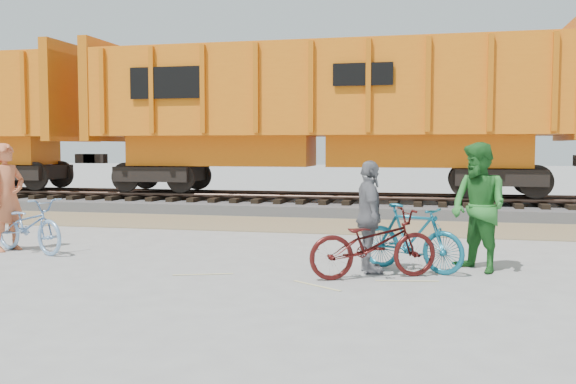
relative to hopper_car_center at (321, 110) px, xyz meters
name	(u,v)px	position (x,y,z in m)	size (l,w,h in m)	color
ground	(280,268)	(0.92, -9.00, -3.01)	(120.00, 120.00, 0.00)	#9E9E99
gravel_strip	(333,226)	(0.92, -3.50, -3.00)	(120.00, 3.00, 0.02)	#8B7E56
ballast_bed	(351,207)	(0.92, 0.00, -2.86)	(120.00, 4.00, 0.30)	slate
track	(351,196)	(0.92, 0.00, -2.53)	(120.00, 2.60, 0.24)	black
hopper_car_center	(321,110)	(0.00, 0.00, 0.00)	(14.00, 3.13, 4.65)	black
bicycle_blue	(29,225)	(-3.87, -8.56, -2.51)	(0.66, 1.90, 1.00)	#80A9D6
bicycle_teal	(411,238)	(2.95, -8.83, -2.49)	(0.49, 1.72, 1.04)	#12617A
bicycle_maroon	(373,244)	(2.43, -9.49, -2.50)	(0.67, 1.93, 1.01)	#43100E
person_solo	(7,197)	(-4.37, -8.46, -2.02)	(0.72, 0.47, 1.98)	#CE683E
person_man	(479,207)	(3.95, -8.63, -2.02)	(0.96, 0.75, 1.98)	#27722A
person_woman	(369,217)	(2.33, -9.09, -2.15)	(1.00, 0.42, 1.71)	slate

